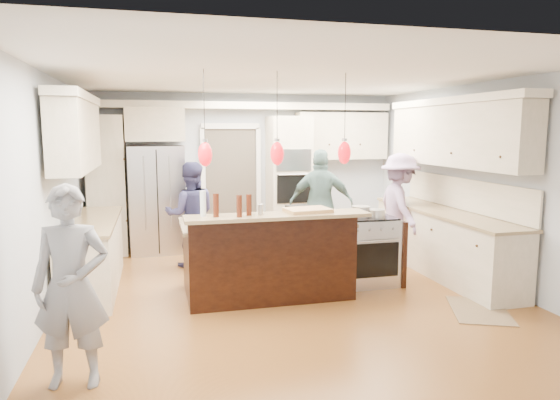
% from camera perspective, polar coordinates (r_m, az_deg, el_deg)
% --- Properties ---
extents(ground_plane, '(6.00, 6.00, 0.00)m').
position_cam_1_polar(ground_plane, '(6.47, 0.77, -10.56)').
color(ground_plane, '#9C5C2A').
rests_on(ground_plane, ground).
extents(room_shell, '(5.54, 6.04, 2.72)m').
position_cam_1_polar(room_shell, '(6.14, 0.80, 5.75)').
color(room_shell, '#B2BCC6').
rests_on(room_shell, ground).
extents(refrigerator, '(0.90, 0.70, 1.80)m').
position_cam_1_polar(refrigerator, '(8.64, -13.81, 0.06)').
color(refrigerator, '#B7B7BC').
rests_on(refrigerator, ground).
extents(oven_column, '(0.72, 0.69, 2.30)m').
position_cam_1_polar(oven_column, '(8.95, 1.02, 2.17)').
color(oven_column, beige).
rests_on(oven_column, ground).
extents(back_upper_cabinets, '(5.30, 0.61, 2.54)m').
position_cam_1_polar(back_upper_cabinets, '(8.74, -8.69, 5.35)').
color(back_upper_cabinets, beige).
rests_on(back_upper_cabinets, ground).
extents(right_counter_run, '(0.64, 3.10, 2.51)m').
position_cam_1_polar(right_counter_run, '(7.48, 18.56, -0.13)').
color(right_counter_run, beige).
rests_on(right_counter_run, ground).
extents(left_cabinets, '(0.64, 2.30, 2.51)m').
position_cam_1_polar(left_cabinets, '(6.85, -21.22, -0.97)').
color(left_cabinets, beige).
rests_on(left_cabinets, ground).
extents(kitchen_island, '(2.10, 1.46, 1.12)m').
position_cam_1_polar(kitchen_island, '(6.34, -1.56, -6.37)').
color(kitchen_island, black).
rests_on(kitchen_island, ground).
extents(island_range, '(0.82, 0.71, 0.92)m').
position_cam_1_polar(island_range, '(6.86, 9.92, -5.64)').
color(island_range, '#B7B7BC').
rests_on(island_range, ground).
extents(pendant_lights, '(1.75, 0.15, 1.03)m').
position_cam_1_polar(pendant_lights, '(5.58, -0.33, 5.38)').
color(pendant_lights, black).
rests_on(pendant_lights, ground).
extents(person_bar_end, '(0.64, 0.46, 1.64)m').
position_cam_1_polar(person_bar_end, '(4.36, -22.75, -9.14)').
color(person_bar_end, gray).
rests_on(person_bar_end, ground).
extents(person_far_left, '(0.80, 0.64, 1.59)m').
position_cam_1_polar(person_far_left, '(7.65, -10.16, -1.64)').
color(person_far_left, navy).
rests_on(person_far_left, ground).
extents(person_far_right, '(1.12, 0.75, 1.76)m').
position_cam_1_polar(person_far_right, '(8.04, 4.73, -0.46)').
color(person_far_right, slate).
rests_on(person_far_right, ground).
extents(person_range_side, '(0.73, 1.16, 1.71)m').
position_cam_1_polar(person_range_side, '(8.01, 13.51, -0.88)').
color(person_range_side, '#9379A4').
rests_on(person_range_side, ground).
extents(floor_rug, '(0.92, 1.06, 0.01)m').
position_cam_1_polar(floor_rug, '(6.30, 21.84, -11.63)').
color(floor_rug, '#7C6244').
rests_on(floor_rug, ground).
extents(water_bottle, '(0.07, 0.07, 0.28)m').
position_cam_1_polar(water_bottle, '(5.53, -8.79, -0.41)').
color(water_bottle, silver).
rests_on(water_bottle, kitchen_island).
extents(beer_bottle_a, '(0.08, 0.08, 0.26)m').
position_cam_1_polar(beer_bottle_a, '(5.46, -7.33, -0.61)').
color(beer_bottle_a, '#3F170B').
rests_on(beer_bottle_a, kitchen_island).
extents(beer_bottle_b, '(0.08, 0.08, 0.24)m').
position_cam_1_polar(beer_bottle_b, '(5.43, -4.68, -0.70)').
color(beer_bottle_b, '#3F170B').
rests_on(beer_bottle_b, kitchen_island).
extents(beer_bottle_c, '(0.06, 0.06, 0.24)m').
position_cam_1_polar(beer_bottle_c, '(5.52, -3.56, -0.56)').
color(beer_bottle_c, '#3F170B').
rests_on(beer_bottle_c, kitchen_island).
extents(drink_can, '(0.07, 0.07, 0.11)m').
position_cam_1_polar(drink_can, '(5.60, -2.25, -1.06)').
color(drink_can, '#B7B7BC').
rests_on(drink_can, kitchen_island).
extents(cutting_board, '(0.54, 0.41, 0.04)m').
position_cam_1_polar(cutting_board, '(5.80, 3.17, -1.15)').
color(cutting_board, tan).
rests_on(cutting_board, kitchen_island).
extents(pot_large, '(0.24, 0.24, 0.14)m').
position_cam_1_polar(pot_large, '(6.69, 9.20, -1.29)').
color(pot_large, '#B7B7BC').
rests_on(pot_large, island_range).
extents(pot_small, '(0.22, 0.22, 0.11)m').
position_cam_1_polar(pot_small, '(6.66, 10.95, -1.52)').
color(pot_small, '#B7B7BC').
rests_on(pot_small, island_range).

